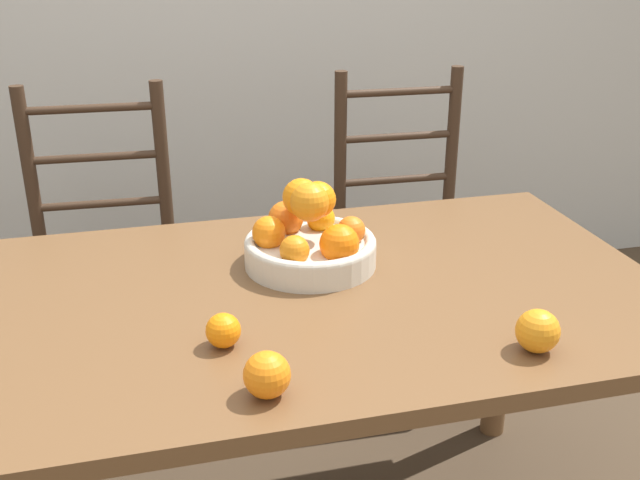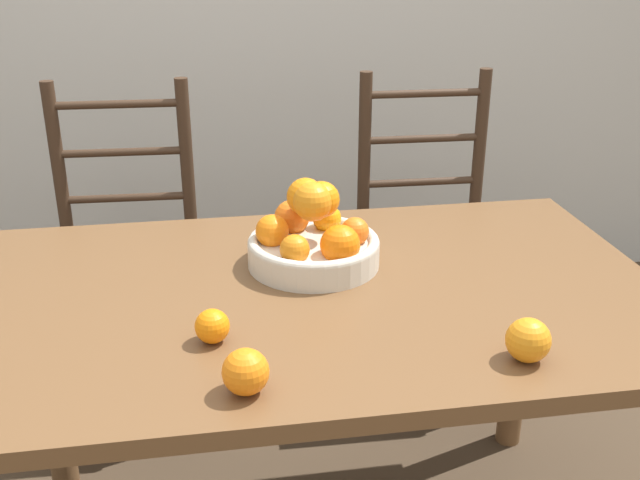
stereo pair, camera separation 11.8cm
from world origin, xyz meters
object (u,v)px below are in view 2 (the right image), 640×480
at_px(orange_loose_1, 212,326).
at_px(orange_loose_2, 528,340).
at_px(fruit_bowl, 313,238).
at_px(chair_left, 126,260).
at_px(orange_loose_0, 246,372).
at_px(chair_right, 430,240).

height_order(orange_loose_1, orange_loose_2, orange_loose_2).
distance_m(fruit_bowl, orange_loose_1, 0.37).
height_order(orange_loose_1, chair_left, chair_left).
relative_size(orange_loose_0, chair_right, 0.08).
relative_size(orange_loose_2, chair_left, 0.08).
distance_m(orange_loose_1, chair_left, 1.00).
relative_size(orange_loose_1, chair_right, 0.06).
distance_m(orange_loose_0, chair_left, 1.17).
height_order(orange_loose_0, orange_loose_2, orange_loose_2).
bearing_deg(fruit_bowl, orange_loose_0, -111.23).
bearing_deg(chair_left, fruit_bowl, -51.25).
bearing_deg(fruit_bowl, chair_right, 53.37).
xyz_separation_m(orange_loose_0, chair_right, (0.65, 1.09, -0.28)).
xyz_separation_m(orange_loose_0, orange_loose_1, (-0.05, 0.17, -0.01)).
bearing_deg(orange_loose_1, orange_loose_2, -15.68).
bearing_deg(chair_right, chair_left, -178.49).
relative_size(fruit_bowl, orange_loose_1, 4.58).
bearing_deg(orange_loose_1, chair_right, 53.10).
relative_size(orange_loose_1, orange_loose_2, 0.81).
distance_m(fruit_bowl, chair_left, 0.84).
bearing_deg(fruit_bowl, orange_loose_1, -127.48).
height_order(fruit_bowl, orange_loose_2, fruit_bowl).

